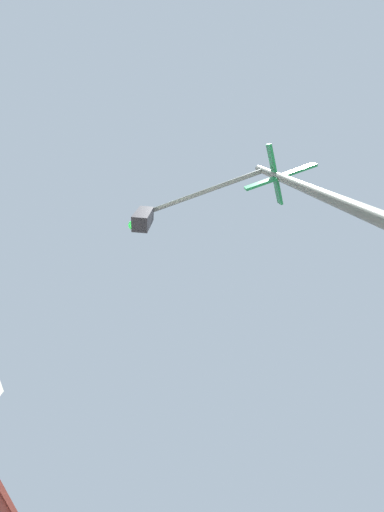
% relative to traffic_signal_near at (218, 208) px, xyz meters
% --- Properties ---
extents(traffic_signal_near, '(1.63, 2.96, 6.46)m').
position_rel_traffic_signal_near_xyz_m(traffic_signal_near, '(0.00, 0.00, 0.00)').
color(traffic_signal_near, '#474C47').
rests_on(traffic_signal_near, ground_plane).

